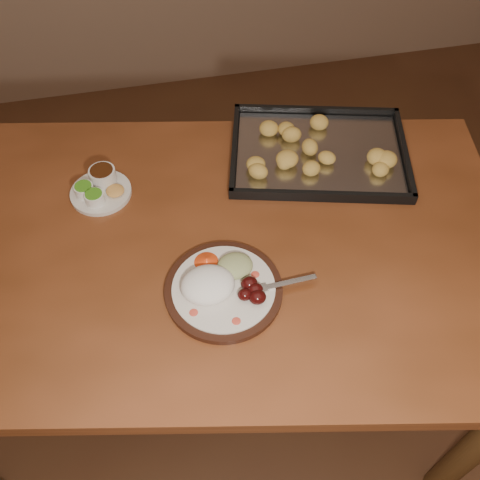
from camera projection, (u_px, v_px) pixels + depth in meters
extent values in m
plane|color=#53321C|center=(255.00, 445.00, 1.73)|extent=(4.00, 4.00, 0.00)
cube|color=brown|center=(208.00, 246.00, 1.31)|extent=(1.65, 1.17, 0.04)
cylinder|color=#4D3117|center=(474.00, 448.00, 1.38)|extent=(0.07, 0.07, 0.71)
cylinder|color=#4D3117|center=(18.00, 227.00, 1.84)|extent=(0.07, 0.07, 0.71)
cylinder|color=#4D3117|center=(412.00, 223.00, 1.85)|extent=(0.07, 0.07, 0.71)
cylinder|color=black|center=(224.00, 290.00, 1.20)|extent=(0.27, 0.27, 0.02)
cylinder|color=silver|center=(224.00, 288.00, 1.20)|extent=(0.23, 0.23, 0.01)
ellipsoid|color=#D54333|center=(194.00, 313.00, 1.15)|extent=(0.02, 0.02, 0.00)
ellipsoid|color=#D54333|center=(236.00, 321.00, 1.14)|extent=(0.02, 0.02, 0.00)
ellipsoid|color=#D54333|center=(255.00, 274.00, 1.21)|extent=(0.02, 0.02, 0.00)
ellipsoid|color=#D54333|center=(187.00, 278.00, 1.21)|extent=(0.02, 0.02, 0.00)
ellipsoid|color=white|center=(208.00, 285.00, 1.18)|extent=(0.15, 0.13, 0.06)
ellipsoid|color=#43090A|center=(245.00, 295.00, 1.17)|extent=(0.03, 0.03, 0.03)
ellipsoid|color=#43090A|center=(255.00, 289.00, 1.17)|extent=(0.03, 0.03, 0.03)
ellipsoid|color=#43090A|center=(249.00, 283.00, 1.18)|extent=(0.03, 0.03, 0.03)
ellipsoid|color=#43090A|center=(257.00, 297.00, 1.16)|extent=(0.03, 0.03, 0.03)
ellipsoid|color=tan|center=(235.00, 266.00, 1.22)|extent=(0.10, 0.09, 0.03)
cone|color=#F24416|center=(207.00, 261.00, 1.23)|extent=(0.07, 0.07, 0.03)
cube|color=silver|center=(289.00, 282.00, 1.20)|extent=(0.13, 0.02, 0.00)
cube|color=silver|center=(260.00, 289.00, 1.19)|extent=(0.04, 0.02, 0.00)
cylinder|color=silver|center=(251.00, 294.00, 1.18)|extent=(0.03, 0.00, 0.00)
cylinder|color=silver|center=(250.00, 292.00, 1.18)|extent=(0.03, 0.00, 0.00)
cylinder|color=silver|center=(249.00, 290.00, 1.18)|extent=(0.03, 0.00, 0.00)
cylinder|color=silver|center=(249.00, 288.00, 1.19)|extent=(0.03, 0.00, 0.00)
cylinder|color=silver|center=(101.00, 192.00, 1.39)|extent=(0.16, 0.16, 0.01)
cylinder|color=white|center=(84.00, 190.00, 1.37)|extent=(0.05, 0.05, 0.03)
cylinder|color=#428D1C|center=(83.00, 186.00, 1.36)|extent=(0.04, 0.04, 0.00)
cylinder|color=white|center=(95.00, 198.00, 1.35)|extent=(0.05, 0.05, 0.03)
cylinder|color=#428D1C|center=(93.00, 194.00, 1.34)|extent=(0.04, 0.04, 0.00)
cylinder|color=silver|center=(103.00, 176.00, 1.39)|extent=(0.07, 0.07, 0.04)
cylinder|color=#361909|center=(101.00, 170.00, 1.38)|extent=(0.06, 0.06, 0.00)
ellipsoid|color=#DC994D|center=(115.00, 190.00, 1.38)|extent=(0.05, 0.05, 0.02)
cube|color=black|center=(318.00, 154.00, 1.48)|extent=(0.55, 0.46, 0.01)
cube|color=black|center=(316.00, 110.00, 1.58)|extent=(0.47, 0.13, 0.02)
cube|color=black|center=(322.00, 195.00, 1.37)|extent=(0.47, 0.13, 0.02)
cube|color=black|center=(404.00, 152.00, 1.46)|extent=(0.10, 0.34, 0.02)
cube|color=black|center=(234.00, 148.00, 1.48)|extent=(0.10, 0.34, 0.02)
cube|color=silver|center=(319.00, 152.00, 1.48)|extent=(0.51, 0.42, 0.00)
ellipsoid|color=#E1B94E|center=(341.00, 147.00, 1.46)|extent=(0.05, 0.05, 0.04)
ellipsoid|color=#E1B94E|center=(360.00, 140.00, 1.48)|extent=(0.07, 0.07, 0.04)
ellipsoid|color=#E1B94E|center=(336.00, 127.00, 1.51)|extent=(0.07, 0.07, 0.04)
ellipsoid|color=#E1B94E|center=(330.00, 133.00, 1.50)|extent=(0.06, 0.06, 0.04)
ellipsoid|color=#E1B94E|center=(310.00, 125.00, 1.52)|extent=(0.06, 0.06, 0.04)
ellipsoid|color=#E1B94E|center=(305.00, 138.00, 1.48)|extent=(0.07, 0.07, 0.04)
ellipsoid|color=#E1B94E|center=(278.00, 138.00, 1.48)|extent=(0.07, 0.07, 0.04)
ellipsoid|color=#E1B94E|center=(289.00, 146.00, 1.46)|extent=(0.05, 0.05, 0.04)
ellipsoid|color=#E1B94E|center=(270.00, 152.00, 1.45)|extent=(0.07, 0.07, 0.04)
ellipsoid|color=#E1B94E|center=(296.00, 164.00, 1.42)|extent=(0.07, 0.07, 0.04)
ellipsoid|color=#E1B94E|center=(315.00, 157.00, 1.44)|extent=(0.06, 0.06, 0.04)
ellipsoid|color=#E1B94E|center=(332.00, 166.00, 1.42)|extent=(0.06, 0.06, 0.04)
ellipsoid|color=#E1B94E|center=(341.00, 169.00, 1.41)|extent=(0.07, 0.07, 0.04)
ellipsoid|color=#E1B94E|center=(370.00, 155.00, 1.44)|extent=(0.07, 0.07, 0.04)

